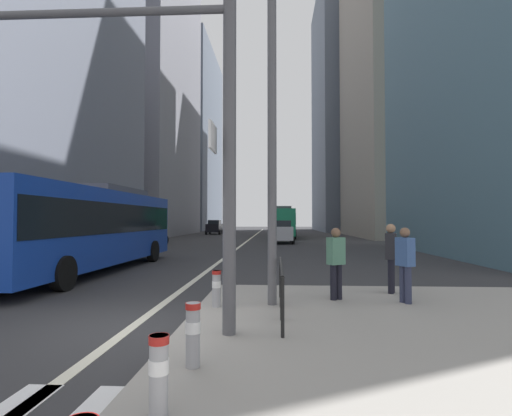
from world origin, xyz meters
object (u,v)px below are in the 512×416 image
Objects in this scene: car_oncoming_far at (149,232)px; bollard_right at (193,331)px; street_lamp_post at (272,74)px; bollard_left at (159,371)px; car_receding_far at (276,226)px; traffic_signal_gantry at (117,97)px; city_bus_blue_oncoming at (90,224)px; pedestrian_far at (336,260)px; bollard_back at (216,286)px; car_oncoming_mid at (215,227)px; pedestrian_walking at (391,254)px; city_bus_red_receding at (283,221)px; pedestrian_waiting at (405,261)px; car_receding_near at (281,232)px.

car_oncoming_far reaches higher than bollard_right.
street_lamp_post is 10.40× the size of bollard_left.
car_receding_far is 0.75× the size of traffic_signal_gantry.
city_bus_blue_oncoming is 7.10× the size of pedestrian_far.
car_oncoming_far is at bearing 109.71° from bollard_right.
city_bus_blue_oncoming is 2.74× the size of car_oncoming_far.
bollard_back is at bearing -91.52° from car_receding_far.
bollard_left is at bearing -101.96° from street_lamp_post.
pedestrian_walking is at bearing -74.98° from car_oncoming_mid.
pedestrian_waiting is (2.12, -34.03, -0.75)m from city_bus_red_receding.
pedestrian_waiting is at bearing 24.50° from traffic_signal_gantry.
car_receding_near is at bearing -89.16° from car_receding_far.
car_oncoming_mid is 49.26m from bollard_left.
traffic_signal_gantry is 4.66m from bollard_left.
city_bus_blue_oncoming is at bearing 122.53° from bollard_right.
pedestrian_walking is at bearing 57.44° from bollard_left.
car_receding_near is 22.91m from pedestrian_walking.
traffic_signal_gantry reaches higher than bollard_back.
car_oncoming_mid reaches higher than pedestrian_far.
traffic_signal_gantry reaches higher than bollard_right.
bollard_back is (-1.35, -50.88, -0.41)m from car_receding_far.
bollard_right is at bearing -92.77° from city_bus_red_receding.
traffic_signal_gantry reaches higher than city_bus_blue_oncoming.
car_receding_near is 5.17× the size of bollard_right.
traffic_signal_gantry reaches higher than pedestrian_far.
bollard_left is (1.56, -2.64, -3.51)m from traffic_signal_gantry.
city_bus_red_receding is 6.78× the size of pedestrian_far.
bollard_back is at bearing -171.89° from pedestrian_waiting.
pedestrian_far is (1.33, -50.00, 0.09)m from car_receding_far.
pedestrian_waiting is 1.01× the size of pedestrian_far.
pedestrian_waiting is at bearing -84.17° from car_receding_near.
city_bus_blue_oncoming reaches higher than pedestrian_walking.
city_bus_red_receding is at bearing 88.56° from street_lamp_post.
car_oncoming_mid is at bearing 105.02° from pedestrian_walking.
car_receding_near is at bearing 83.26° from traffic_signal_gantry.
car_receding_far is at bearing 89.83° from street_lamp_post.
pedestrian_walking is (3.02, 1.48, -4.15)m from street_lamp_post.
pedestrian_waiting is (3.96, 3.94, 0.49)m from bollard_right.
car_receding_far is 1.03× the size of car_oncoming_far.
traffic_signal_gantry reaches higher than bollard_left.
car_receding_far is 0.56× the size of street_lamp_post.
bollard_right is (-1.13, -54.23, -0.39)m from car_receding_far.
car_oncoming_mid is 44.99m from pedestrian_waiting.
city_bus_red_receding is 16.30m from car_receding_far.
bollard_right is 6.50m from pedestrian_walking.
street_lamp_post is at bearing 75.01° from bollard_right.
bollard_right is at bearing -135.13° from pedestrian_waiting.
city_bus_blue_oncoming is at bearing 140.03° from street_lamp_post.
bollard_left is 6.04m from pedestrian_far.
city_bus_red_receding reaches higher than car_receding_near.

